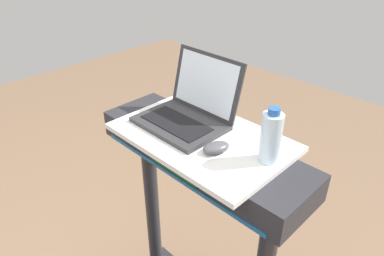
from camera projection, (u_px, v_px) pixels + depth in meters
name	position (u px, v px, depth m)	size (l,w,h in m)	color
desk_board	(201.00, 137.00, 1.33)	(0.65, 0.42, 0.02)	white
laptop	(188.00, 110.00, 1.39)	(0.34, 0.30, 0.25)	#2D2D30
computer_mouse	(216.00, 148.00, 1.22)	(0.06, 0.10, 0.03)	#4C4C51
water_bottle	(271.00, 137.00, 1.14)	(0.07, 0.07, 0.19)	silver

